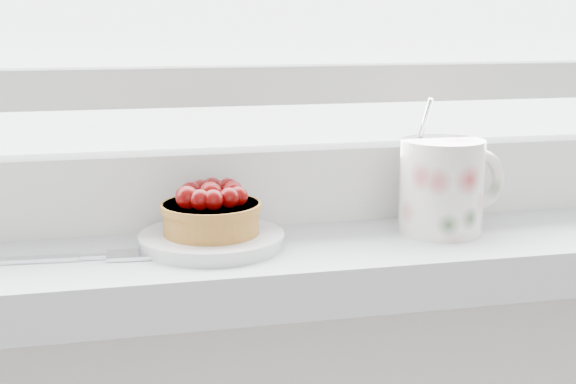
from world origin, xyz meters
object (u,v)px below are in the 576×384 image
object	(u,v)px
saucer	(212,240)
raspberry_tart	(211,210)
floral_mug	(444,184)
fork	(57,258)

from	to	relation	value
saucer	raspberry_tart	distance (m)	0.03
saucer	floral_mug	size ratio (longest dim) A/B	1.02
raspberry_tart	fork	size ratio (longest dim) A/B	0.40
raspberry_tart	floral_mug	xyz separation A→B (m)	(0.21, -0.00, 0.01)
fork	raspberry_tart	bearing A→B (deg)	5.08
saucer	floral_mug	distance (m)	0.22
saucer	raspberry_tart	world-z (taller)	raspberry_tart
raspberry_tart	fork	world-z (taller)	raspberry_tart
saucer	fork	bearing A→B (deg)	-175.08
saucer	fork	distance (m)	0.13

